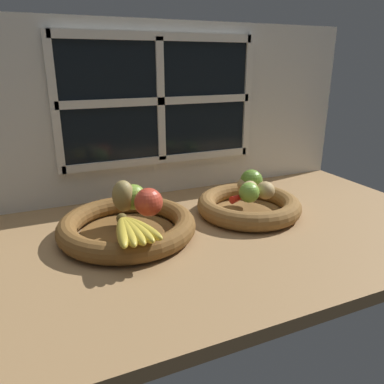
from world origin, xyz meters
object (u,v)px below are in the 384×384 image
at_px(apple_red_right, 149,202).
at_px(fruit_bowl_left, 127,226).
at_px(pear_brown, 123,196).
at_px(banana_bunch_front, 132,230).
at_px(lime_far, 251,181).
at_px(potato_back, 247,184).
at_px(apple_green_back, 133,197).
at_px(chili_pepper, 247,194).
at_px(lime_near, 249,193).
at_px(potato_large, 249,189).
at_px(potato_small, 265,190).
at_px(fruit_bowl_right, 249,206).

bearing_deg(apple_red_right, fruit_bowl_left, 160.69).
distance_m(apple_red_right, pear_brown, 0.08).
relative_size(banana_bunch_front, lime_far, 2.49).
bearing_deg(potato_back, apple_red_right, -169.11).
distance_m(apple_green_back, chili_pepper, 0.33).
height_order(apple_green_back, lime_near, apple_green_back).
bearing_deg(banana_bunch_front, potato_large, 17.21).
bearing_deg(pear_brown, potato_large, -5.90).
relative_size(potato_small, potato_back, 0.85).
xyz_separation_m(pear_brown, lime_far, (0.39, 0.00, -0.01)).
height_order(potato_small, potato_back, potato_small).
bearing_deg(potato_large, lime_far, 52.13).
bearing_deg(banana_bunch_front, chili_pepper, 16.65).
xyz_separation_m(fruit_bowl_left, lime_near, (0.34, -0.04, 0.06)).
bearing_deg(fruit_bowl_left, chili_pepper, -1.19).
xyz_separation_m(apple_red_right, chili_pepper, (0.30, 0.01, -0.03)).
distance_m(fruit_bowl_left, apple_green_back, 0.08).
bearing_deg(fruit_bowl_right, apple_green_back, 173.10).
bearing_deg(apple_green_back, fruit_bowl_left, -127.26).
height_order(fruit_bowl_right, apple_red_right, apple_red_right).
height_order(potato_back, lime_far, lime_far).
distance_m(fruit_bowl_left, chili_pepper, 0.36).
relative_size(apple_red_right, chili_pepper, 0.53).
bearing_deg(chili_pepper, fruit_bowl_left, 158.45).
relative_size(fruit_bowl_left, fruit_bowl_right, 1.16).
xyz_separation_m(apple_red_right, lime_near, (0.29, -0.02, -0.01)).
bearing_deg(potato_large, apple_green_back, 173.10).
bearing_deg(banana_bunch_front, apple_green_back, 73.11).
height_order(banana_bunch_front, lime_near, lime_near).
height_order(fruit_bowl_left, banana_bunch_front, banana_bunch_front).
bearing_deg(potato_back, apple_green_back, -179.30).
distance_m(fruit_bowl_right, pear_brown, 0.37).
bearing_deg(potato_large, banana_bunch_front, -162.79).
bearing_deg(potato_small, fruit_bowl_left, 175.31).
xyz_separation_m(potato_small, potato_back, (-0.01, 0.08, -0.00)).
bearing_deg(potato_small, chili_pepper, 149.91).
bearing_deg(apple_red_right, lime_far, 9.70).
distance_m(pear_brown, banana_bunch_front, 0.16).
bearing_deg(chili_pepper, banana_bunch_front, 176.29).
bearing_deg(potato_small, potato_large, 135.00).
xyz_separation_m(fruit_bowl_right, pear_brown, (-0.36, 0.04, 0.07)).
distance_m(banana_bunch_front, lime_far, 0.44).
bearing_deg(potato_small, pear_brown, 169.93).
height_order(banana_bunch_front, potato_small, potato_small).
xyz_separation_m(potato_small, chili_pepper, (-0.04, 0.03, -0.01)).
distance_m(potato_back, lime_far, 0.02).
xyz_separation_m(potato_small, lime_near, (-0.06, -0.01, 0.00)).
xyz_separation_m(fruit_bowl_right, lime_near, (-0.03, -0.04, 0.06)).
xyz_separation_m(fruit_bowl_left, chili_pepper, (0.36, -0.01, 0.04)).
bearing_deg(apple_red_right, chili_pepper, 2.20).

